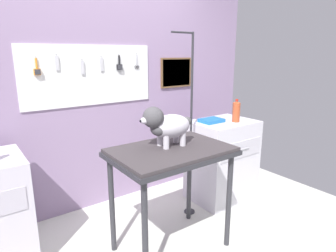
% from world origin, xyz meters
% --- Properties ---
extents(rear_wall_panel, '(4.00, 0.11, 2.30)m').
position_xyz_m(rear_wall_panel, '(0.00, 1.28, 1.16)').
color(rear_wall_panel, '#947B9F').
rests_on(rear_wall_panel, ground).
extents(grooming_table, '(0.94, 0.63, 0.89)m').
position_xyz_m(grooming_table, '(0.12, 0.19, 0.79)').
color(grooming_table, '#2D2D33').
rests_on(grooming_table, ground).
extents(grooming_arm, '(0.30, 0.11, 1.79)m').
position_xyz_m(grooming_arm, '(0.60, 0.52, 0.84)').
color(grooming_arm, '#2D2D33').
rests_on(grooming_arm, ground).
extents(dog, '(0.46, 0.24, 0.33)m').
position_xyz_m(dog, '(0.11, 0.25, 1.06)').
color(dog, silver).
rests_on(dog, grooming_table).
extents(cabinet_right, '(0.68, 0.54, 0.90)m').
position_xyz_m(cabinet_right, '(1.11, 0.57, 0.45)').
color(cabinet_right, silver).
rests_on(cabinet_right, ground).
extents(soda_bottle, '(0.08, 0.08, 0.24)m').
position_xyz_m(soda_bottle, '(1.19, 0.48, 1.01)').
color(soda_bottle, '#BC4C28').
rests_on(soda_bottle, cabinet_right).
extents(supply_tray, '(0.24, 0.18, 0.04)m').
position_xyz_m(supply_tray, '(0.97, 0.62, 0.91)').
color(supply_tray, blue).
rests_on(supply_tray, cabinet_right).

